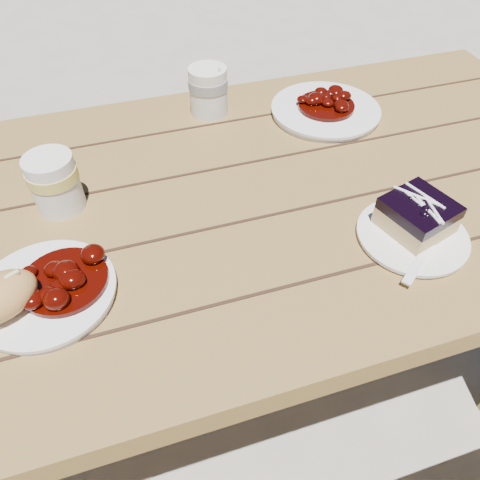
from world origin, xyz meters
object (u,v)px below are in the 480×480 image
object	(u,v)px
coffee_cup	(208,91)
second_plate	(325,111)
picnic_table	(142,273)
main_plate	(46,294)
dessert_plate	(412,236)
blueberry_cake	(417,215)
second_cup	(55,183)

from	to	relation	value
coffee_cup	second_plate	bearing A→B (deg)	-19.54
picnic_table	second_plate	xyz separation A→B (m)	(0.48, 0.20, 0.17)
picnic_table	main_plate	world-z (taller)	main_plate
dessert_plate	blueberry_cake	size ratio (longest dim) A/B	1.43
second_plate	dessert_plate	bearing A→B (deg)	-94.08
dessert_plate	second_cup	world-z (taller)	second_cup
picnic_table	blueberry_cake	bearing A→B (deg)	-22.57
picnic_table	main_plate	size ratio (longest dim) A/B	9.82
coffee_cup	second_cup	world-z (taller)	same
picnic_table	second_plate	size ratio (longest dim) A/B	8.27
picnic_table	second_plate	distance (m)	0.55
dessert_plate	coffee_cup	world-z (taller)	coffee_cup
second_plate	second_cup	distance (m)	0.61
dessert_plate	second_plate	size ratio (longest dim) A/B	0.75
blueberry_cake	coffee_cup	size ratio (longest dim) A/B	1.20
second_cup	dessert_plate	bearing A→B (deg)	-25.40
coffee_cup	second_cup	size ratio (longest dim) A/B	1.00
main_plate	second_cup	distance (m)	0.22
second_plate	second_cup	size ratio (longest dim) A/B	2.29
picnic_table	second_cup	xyz separation A→B (m)	(-0.11, 0.06, 0.21)
second_plate	second_cup	xyz separation A→B (m)	(-0.59, -0.14, 0.04)
main_plate	second_plate	size ratio (longest dim) A/B	0.84
blueberry_cake	second_cup	distance (m)	0.62
second_plate	coffee_cup	bearing A→B (deg)	160.46
dessert_plate	main_plate	bearing A→B (deg)	174.44
blueberry_cake	main_plate	bearing A→B (deg)	159.25
main_plate	coffee_cup	world-z (taller)	coffee_cup
main_plate	second_cup	world-z (taller)	second_cup
main_plate	blueberry_cake	bearing A→B (deg)	-4.05
coffee_cup	picnic_table	bearing A→B (deg)	-128.06
main_plate	blueberry_cake	world-z (taller)	blueberry_cake
coffee_cup	second_plate	xyz separation A→B (m)	(0.25, -0.09, -0.04)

